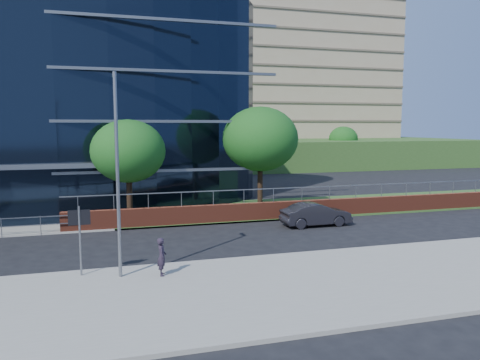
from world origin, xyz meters
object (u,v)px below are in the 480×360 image
object	(u,v)px
tree_dist_e	(245,138)
pedestrian	(162,257)
tree_far_c	(128,151)
parked_car	(316,214)
tree_far_d	(260,139)
street_sign	(80,226)
tree_dist_f	(343,139)
streetlight_east	(117,169)

from	to	relation	value
tree_dist_e	pedestrian	world-z (taller)	tree_dist_e
tree_far_c	parked_car	size ratio (longest dim) A/B	1.51
tree_far_d	parked_car	xyz separation A→B (m)	(1.90, -5.04, -4.48)
tree_far_c	tree_far_d	distance (m)	9.08
street_sign	tree_dist_e	xyz separation A→B (m)	(19.50, 41.59, 2.39)
street_sign	tree_far_d	bearing A→B (deg)	45.22
tree_far_c	pedestrian	bearing A→B (deg)	-86.99
street_sign	tree_dist_e	bearing A→B (deg)	64.88
tree_dist_f	pedestrian	distance (m)	55.14
tree_dist_f	pedestrian	world-z (taller)	tree_dist_f
street_sign	parked_car	xyz separation A→B (m)	(13.40, 6.54, -1.44)
tree_far_c	tree_far_d	world-z (taller)	tree_far_d
tree_dist_f	streetlight_east	world-z (taller)	streetlight_east
tree_dist_e	parked_car	size ratio (longest dim) A/B	1.51
street_sign	tree_dist_e	size ratio (longest dim) A/B	0.43
tree_dist_f	parked_car	distance (m)	43.28
street_sign	tree_far_d	distance (m)	16.61
tree_dist_e	tree_dist_f	world-z (taller)	tree_dist_e
tree_far_d	tree_far_c	bearing A→B (deg)	-173.66
tree_far_c	tree_dist_e	size ratio (longest dim) A/B	1.00
streetlight_east	parked_car	bearing A→B (deg)	30.92
tree_dist_f	pedestrian	xyz separation A→B (m)	(-32.39, -44.50, -3.29)
parked_car	pedestrian	distance (m)	12.72
tree_far_d	streetlight_east	xyz separation A→B (m)	(-10.00, -12.17, -0.75)
tree_dist_e	tree_dist_f	distance (m)	16.13
streetlight_east	parked_car	xyz separation A→B (m)	(11.90, 7.13, -3.73)
tree_far_d	parked_car	distance (m)	7.01
tree_far_c	tree_dist_f	distance (m)	46.67
street_sign	tree_far_d	world-z (taller)	tree_far_d
tree_far_d	pedestrian	xyz separation A→B (m)	(-8.39, -12.50, -4.27)
street_sign	tree_far_d	size ratio (longest dim) A/B	0.38
parked_car	pedestrian	world-z (taller)	pedestrian
pedestrian	tree_far_c	bearing A→B (deg)	7.91
street_sign	parked_car	world-z (taller)	street_sign
tree_dist_f	streetlight_east	size ratio (longest dim) A/B	0.76
tree_far_d	tree_dist_e	size ratio (longest dim) A/B	1.14
street_sign	tree_dist_f	world-z (taller)	tree_dist_f
tree_dist_f	streetlight_east	xyz separation A→B (m)	(-34.00, -44.17, 0.23)
tree_far_c	parked_car	world-z (taller)	tree_far_c
tree_dist_e	pedestrian	bearing A→B (deg)	-111.09
tree_far_c	parked_car	bearing A→B (deg)	-20.35
street_sign	tree_far_c	distance (m)	11.14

